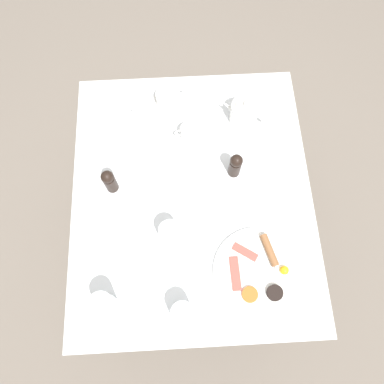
{
  "coord_description": "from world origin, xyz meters",
  "views": [
    {
      "loc": [
        0.02,
        0.46,
        2.0
      ],
      "look_at": [
        0.0,
        0.0,
        0.78
      ],
      "focal_mm": 35.0,
      "sensor_mm": 36.0,
      "label": 1
    }
  ],
  "objects_px": {
    "pepper_grinder": "(109,181)",
    "fork_by_plate": "(273,168)",
    "teapot_near": "(244,113)",
    "salt_grinder": "(235,165)",
    "teacup_with_saucer_right": "(168,99)",
    "creamer_jug": "(189,133)",
    "breakfast_plate": "(260,272)",
    "water_glass_tall": "(104,305)",
    "napkin_folded": "(156,168)",
    "knife_by_plate": "(121,242)",
    "water_glass_short": "(170,234)",
    "teacup_with_saucer_left": "(120,121)",
    "wine_glass_spare": "(183,314)"
  },
  "relations": [
    {
      "from": "teacup_with_saucer_right",
      "to": "pepper_grinder",
      "type": "xyz_separation_m",
      "value": [
        0.21,
        0.34,
        0.03
      ]
    },
    {
      "from": "salt_grinder",
      "to": "napkin_folded",
      "type": "height_order",
      "value": "salt_grinder"
    },
    {
      "from": "breakfast_plate",
      "to": "creamer_jug",
      "type": "height_order",
      "value": "creamer_jug"
    },
    {
      "from": "teacup_with_saucer_left",
      "to": "teapot_near",
      "type": "bearing_deg",
      "value": 179.69
    },
    {
      "from": "teacup_with_saucer_right",
      "to": "napkin_folded",
      "type": "height_order",
      "value": "teacup_with_saucer_right"
    },
    {
      "from": "pepper_grinder",
      "to": "creamer_jug",
      "type": "bearing_deg",
      "value": -146.08
    },
    {
      "from": "water_glass_tall",
      "to": "water_glass_short",
      "type": "xyz_separation_m",
      "value": [
        -0.21,
        -0.21,
        -0.01
      ]
    },
    {
      "from": "teacup_with_saucer_left",
      "to": "water_glass_tall",
      "type": "distance_m",
      "value": 0.66
    },
    {
      "from": "teapot_near",
      "to": "salt_grinder",
      "type": "xyz_separation_m",
      "value": [
        0.06,
        0.22,
        0.01
      ]
    },
    {
      "from": "breakfast_plate",
      "to": "teacup_with_saucer_right",
      "type": "distance_m",
      "value": 0.72
    },
    {
      "from": "water_glass_tall",
      "to": "pepper_grinder",
      "type": "distance_m",
      "value": 0.41
    },
    {
      "from": "wine_glass_spare",
      "to": "breakfast_plate",
      "type": "bearing_deg",
      "value": -155.37
    },
    {
      "from": "water_glass_short",
      "to": "pepper_grinder",
      "type": "bearing_deg",
      "value": -43.95
    },
    {
      "from": "fork_by_plate",
      "to": "knife_by_plate",
      "type": "xyz_separation_m",
      "value": [
        0.55,
        0.24,
        0.0
      ]
    },
    {
      "from": "breakfast_plate",
      "to": "water_glass_tall",
      "type": "distance_m",
      "value": 0.5
    },
    {
      "from": "teapot_near",
      "to": "water_glass_short",
      "type": "distance_m",
      "value": 0.53
    },
    {
      "from": "breakfast_plate",
      "to": "teacup_with_saucer_left",
      "type": "distance_m",
      "value": 0.74
    },
    {
      "from": "napkin_folded",
      "to": "teacup_with_saucer_right",
      "type": "bearing_deg",
      "value": -100.97
    },
    {
      "from": "pepper_grinder",
      "to": "fork_by_plate",
      "type": "distance_m",
      "value": 0.58
    },
    {
      "from": "breakfast_plate",
      "to": "water_glass_tall",
      "type": "relative_size",
      "value": 2.74
    },
    {
      "from": "teapot_near",
      "to": "knife_by_plate",
      "type": "relative_size",
      "value": 0.93
    },
    {
      "from": "teacup_with_saucer_right",
      "to": "wine_glass_spare",
      "type": "distance_m",
      "value": 0.79
    },
    {
      "from": "breakfast_plate",
      "to": "teacup_with_saucer_left",
      "type": "relative_size",
      "value": 2.33
    },
    {
      "from": "breakfast_plate",
      "to": "teacup_with_saucer_right",
      "type": "relative_size",
      "value": 2.33
    },
    {
      "from": "creamer_jug",
      "to": "fork_by_plate",
      "type": "bearing_deg",
      "value": 153.82
    },
    {
      "from": "knife_by_plate",
      "to": "salt_grinder",
      "type": "bearing_deg",
      "value": -149.81
    },
    {
      "from": "teapot_near",
      "to": "teacup_with_saucer_right",
      "type": "bearing_deg",
      "value": 7.51
    },
    {
      "from": "wine_glass_spare",
      "to": "teacup_with_saucer_right",
      "type": "bearing_deg",
      "value": -88.54
    },
    {
      "from": "fork_by_plate",
      "to": "teapot_near",
      "type": "bearing_deg",
      "value": -66.85
    },
    {
      "from": "teacup_with_saucer_left",
      "to": "wine_glass_spare",
      "type": "xyz_separation_m",
      "value": [
        -0.2,
        0.7,
        0.02
      ]
    },
    {
      "from": "breakfast_plate",
      "to": "teapot_near",
      "type": "height_order",
      "value": "teapot_near"
    },
    {
      "from": "teacup_with_saucer_right",
      "to": "knife_by_plate",
      "type": "height_order",
      "value": "teacup_with_saucer_right"
    },
    {
      "from": "salt_grinder",
      "to": "breakfast_plate",
      "type": "bearing_deg",
      "value": 98.23
    },
    {
      "from": "teapot_near",
      "to": "teacup_with_saucer_right",
      "type": "xyz_separation_m",
      "value": [
        0.28,
        -0.09,
        -0.02
      ]
    },
    {
      "from": "wine_glass_spare",
      "to": "knife_by_plate",
      "type": "bearing_deg",
      "value": -50.82
    },
    {
      "from": "teacup_with_saucer_left",
      "to": "water_glass_short",
      "type": "height_order",
      "value": "water_glass_short"
    },
    {
      "from": "breakfast_plate",
      "to": "creamer_jug",
      "type": "distance_m",
      "value": 0.56
    },
    {
      "from": "teapot_near",
      "to": "napkin_folded",
      "type": "bearing_deg",
      "value": 54.59
    },
    {
      "from": "teapot_near",
      "to": "water_glass_tall",
      "type": "relative_size",
      "value": 1.57
    },
    {
      "from": "teapot_near",
      "to": "wine_glass_spare",
      "type": "relative_size",
      "value": 1.87
    },
    {
      "from": "teacup_with_saucer_right",
      "to": "creamer_jug",
      "type": "height_order",
      "value": "creamer_jug"
    },
    {
      "from": "salt_grinder",
      "to": "creamer_jug",
      "type": "bearing_deg",
      "value": -44.85
    },
    {
      "from": "teacup_with_saucer_right",
      "to": "napkin_folded",
      "type": "bearing_deg",
      "value": 79.03
    },
    {
      "from": "water_glass_short",
      "to": "pepper_grinder",
      "type": "distance_m",
      "value": 0.28
    },
    {
      "from": "knife_by_plate",
      "to": "teacup_with_saucer_right",
      "type": "bearing_deg",
      "value": -108.38
    },
    {
      "from": "teapot_near",
      "to": "salt_grinder",
      "type": "bearing_deg",
      "value": 100.91
    },
    {
      "from": "knife_by_plate",
      "to": "wine_glass_spare",
      "type": "bearing_deg",
      "value": 129.18
    },
    {
      "from": "water_glass_tall",
      "to": "pepper_grinder",
      "type": "relative_size",
      "value": 0.94
    },
    {
      "from": "teacup_with_saucer_right",
      "to": "teapot_near",
      "type": "bearing_deg",
      "value": 162.22
    },
    {
      "from": "pepper_grinder",
      "to": "napkin_folded",
      "type": "bearing_deg",
      "value": -157.57
    }
  ]
}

